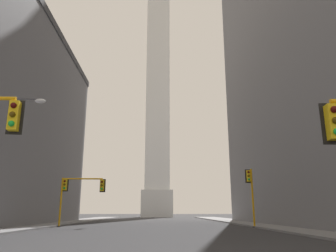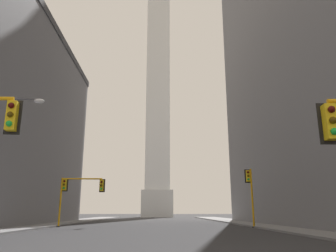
{
  "view_description": "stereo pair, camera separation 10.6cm",
  "coord_description": "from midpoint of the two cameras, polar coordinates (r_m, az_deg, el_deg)",
  "views": [
    {
      "loc": [
        0.62,
        -2.05,
        1.48
      ],
      "look_at": [
        2.22,
        60.22,
        17.77
      ],
      "focal_mm": 35.0,
      "sensor_mm": 36.0,
      "label": 1
    },
    {
      "loc": [
        0.73,
        -2.05,
        1.48
      ],
      "look_at": [
        2.22,
        60.22,
        17.77
      ],
      "focal_mm": 35.0,
      "sensor_mm": 36.0,
      "label": 2
    }
  ],
  "objects": [
    {
      "name": "obelisk",
      "position": [
        97.09,
        -1.68,
        8.14
      ],
      "size": [
        8.25,
        8.25,
        81.56
      ],
      "color": "silver",
      "rests_on": "ground_plane"
    },
    {
      "name": "traffic_light_mid_left",
      "position": [
        34.86,
        -15.55,
        -10.59
      ],
      "size": [
        4.54,
        0.51,
        4.8
      ],
      "color": "orange",
      "rests_on": "ground_plane"
    },
    {
      "name": "sidewalk_right",
      "position": [
        35.44,
        18.11,
        -16.24
      ],
      "size": [
        5.0,
        104.95,
        0.15
      ],
      "primitive_type": "cube",
      "color": "slate",
      "rests_on": "ground_plane"
    },
    {
      "name": "sidewalk_left",
      "position": [
        35.9,
        -23.06,
        -15.79
      ],
      "size": [
        5.0,
        104.95,
        0.15
      ],
      "primitive_type": "cube",
      "color": "slate",
      "rests_on": "ground_plane"
    },
    {
      "name": "traffic_light_mid_right",
      "position": [
        33.26,
        14.22,
        -10.46
      ],
      "size": [
        0.76,
        0.52,
        5.55
      ],
      "color": "orange",
      "rests_on": "ground_plane"
    }
  ]
}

